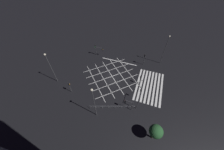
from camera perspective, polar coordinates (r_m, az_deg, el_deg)
ground_plane at (r=36.27m, az=0.00°, el=-0.58°), size 200.00×200.00×0.00m
road_markings at (r=35.58m, az=11.15°, el=-3.01°), size 17.46×22.90×0.01m
traffic_light_median_south at (r=33.50m, az=12.91°, el=-1.47°), size 0.36×0.39×3.23m
traffic_light_ne_main at (r=42.43m, az=-7.58°, el=12.27°), size 0.39×0.36×4.08m
traffic_light_sw_cross at (r=28.35m, az=7.34°, el=-12.62°), size 0.36×1.91×3.37m
traffic_light_ne_cross at (r=42.29m, az=-5.64°, el=11.54°), size 0.36×2.73×3.31m
traffic_light_se_cross at (r=39.32m, az=14.63°, el=7.84°), size 0.36×0.39×4.05m
traffic_light_nw_cross at (r=32.31m, az=-18.83°, el=-4.55°), size 0.36×0.39×3.79m
traffic_light_sw_main at (r=28.87m, az=12.51°, el=-9.23°), size 2.91×0.36×4.37m
street_lamp_east at (r=24.20m, az=-8.39°, el=-11.04°), size 0.47×0.47×9.64m
street_lamp_west at (r=39.81m, az=23.41°, el=11.88°), size 0.45×0.45×9.66m
street_lamp_far at (r=33.95m, az=-26.71°, el=4.52°), size 0.49×0.49×9.58m
street_tree_near at (r=25.94m, az=19.47°, el=-23.17°), size 2.54×2.54×4.61m
pedestrian_railing at (r=29.71m, az=0.00°, el=-14.30°), size 3.50×9.80×1.05m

